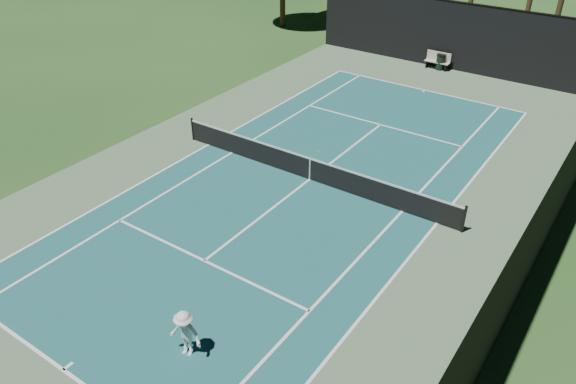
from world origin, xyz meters
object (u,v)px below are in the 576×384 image
at_px(tennis_ball_b, 258,137).
at_px(park_bench, 438,60).
at_px(tennis_ball_c, 318,152).
at_px(tennis_ball_d, 250,115).
at_px(trash_bin, 441,62).
at_px(tennis_net, 310,168).
at_px(player, 185,334).

xyz_separation_m(tennis_ball_b, park_bench, (3.24, 13.79, 0.51)).
bearing_deg(tennis_ball_c, tennis_ball_d, 163.92).
bearing_deg(tennis_ball_c, park_bench, 89.37).
distance_m(tennis_ball_b, trash_bin, 14.16).
height_order(tennis_net, tennis_ball_d, tennis_net).
distance_m(player, tennis_ball_c, 12.31).
bearing_deg(tennis_net, player, -76.67).
height_order(tennis_net, tennis_ball_c, tennis_net).
bearing_deg(tennis_ball_d, tennis_ball_b, -44.07).
bearing_deg(tennis_ball_d, trash_bin, 65.91).
height_order(tennis_ball_b, park_bench, park_bench).
relative_size(tennis_ball_d, trash_bin, 0.08).
relative_size(player, park_bench, 0.98).
relative_size(tennis_ball_b, tennis_ball_c, 1.07).
bearing_deg(park_bench, tennis_ball_b, -103.23).
bearing_deg(player, tennis_ball_c, 96.03).
relative_size(player, tennis_ball_c, 22.02).
xyz_separation_m(player, park_bench, (-3.11, 25.26, -0.19)).
bearing_deg(park_bench, trash_bin, -18.34).
bearing_deg(tennis_ball_b, park_bench, 76.77).
xyz_separation_m(tennis_ball_b, tennis_ball_c, (3.10, 0.38, -0.00)).
xyz_separation_m(tennis_ball_b, trash_bin, (3.45, 13.73, 0.44)).
bearing_deg(tennis_ball_d, player, -58.22).
relative_size(tennis_ball_c, tennis_ball_d, 0.89).
bearing_deg(park_bench, tennis_ball_c, -90.63).
height_order(park_bench, trash_bin, park_bench).
xyz_separation_m(tennis_ball_c, tennis_ball_d, (-4.97, 1.43, 0.00)).
relative_size(tennis_net, tennis_ball_c, 193.67).
xyz_separation_m(tennis_ball_b, tennis_ball_d, (-1.87, 1.81, 0.00)).
bearing_deg(tennis_ball_c, trash_bin, 88.48).
relative_size(tennis_net, tennis_ball_b, 180.59).
distance_m(tennis_net, tennis_ball_b, 4.51).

